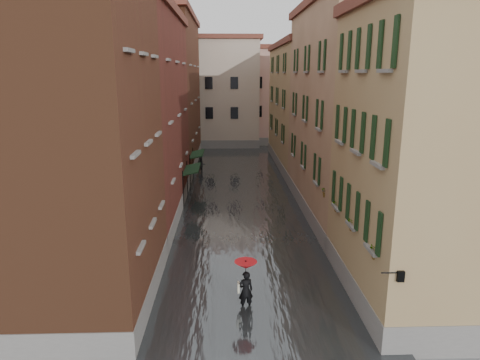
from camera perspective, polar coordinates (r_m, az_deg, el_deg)
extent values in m
plane|color=#555557|center=(20.18, 1.26, -12.77)|extent=(120.00, 120.00, 0.00)
cube|color=#3D4144|center=(32.28, 0.01, -2.15)|extent=(10.00, 60.00, 0.20)
cube|color=brown|center=(17.26, -22.18, 4.32)|extent=(6.00, 8.00, 13.00)
cube|color=maroon|center=(27.78, -14.43, 7.71)|extent=(6.00, 14.00, 12.50)
cube|color=brown|center=(42.46, -10.16, 10.99)|extent=(6.00, 16.00, 14.00)
cube|color=#9F7E52|center=(18.20, 24.34, 2.16)|extent=(6.00, 8.00, 11.50)
cube|color=tan|center=(28.27, 14.77, 8.30)|extent=(6.00, 14.00, 13.00)
cube|color=#9F7E52|center=(42.88, 9.03, 9.39)|extent=(6.00, 16.00, 11.50)
cube|color=beige|center=(56.08, -3.98, 11.35)|extent=(12.00, 9.00, 13.00)
cube|color=tan|center=(58.49, 5.11, 10.95)|extent=(10.00, 9.00, 12.00)
cube|color=#16311A|center=(30.35, -6.43, 1.48)|extent=(1.09, 3.20, 0.31)
cylinder|color=black|center=(29.12, -7.58, -1.42)|extent=(0.06, 0.06, 2.80)
cylinder|color=black|center=(32.21, -7.04, 0.10)|extent=(0.06, 0.06, 2.80)
cube|color=#16311A|center=(36.03, -5.72, 3.49)|extent=(1.09, 3.32, 0.31)
cylinder|color=black|center=(34.68, -6.68, 1.11)|extent=(0.06, 0.06, 2.80)
cylinder|color=black|center=(37.91, -6.28, 2.24)|extent=(0.06, 0.06, 2.80)
cylinder|color=black|center=(14.33, 19.47, -11.59)|extent=(0.60, 0.05, 0.05)
cube|color=black|center=(14.48, 20.56, -11.85)|extent=(0.22, 0.22, 0.35)
cube|color=beige|center=(14.48, 20.56, -11.85)|extent=(0.14, 0.14, 0.24)
cube|color=#9F5F34|center=(15.56, 17.82, -9.17)|extent=(0.22, 0.85, 0.18)
imported|color=#265926|center=(15.40, 17.94, -7.74)|extent=(0.59, 0.51, 0.66)
cube|color=#9F5F34|center=(17.96, 14.96, -5.82)|extent=(0.22, 0.85, 0.18)
imported|color=#265926|center=(17.83, 15.04, -4.55)|extent=(0.59, 0.51, 0.66)
cube|color=#9F5F34|center=(20.21, 12.98, -3.46)|extent=(0.22, 0.85, 0.18)
imported|color=#265926|center=(20.09, 13.04, -2.32)|extent=(0.59, 0.51, 0.66)
cube|color=#9F5F34|center=(22.39, 11.48, -1.67)|extent=(0.22, 0.85, 0.18)
imported|color=#265926|center=(22.28, 11.53, -0.63)|extent=(0.59, 0.51, 0.66)
imported|color=black|center=(17.31, 0.76, -14.54)|extent=(0.68, 0.53, 1.64)
cube|color=beige|center=(17.29, -0.20, -14.11)|extent=(0.08, 0.30, 0.38)
cylinder|color=black|center=(17.07, 0.77, -12.99)|extent=(0.02, 0.02, 1.00)
cone|color=red|center=(16.82, 0.78, -11.25)|extent=(0.91, 0.91, 0.28)
imported|color=black|center=(39.84, -5.18, 1.96)|extent=(0.94, 0.84, 1.61)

